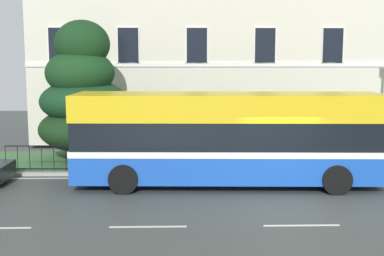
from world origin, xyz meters
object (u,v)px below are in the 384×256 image
single_decker_bus (228,137)px  litter_bin (310,150)px  georgian_townhouse (223,27)px  evergreen_tree (85,100)px

single_decker_bus → litter_bin: size_ratio=8.91×
single_decker_bus → litter_bin: 4.55m
georgian_townhouse → single_decker_bus: 12.52m
georgian_townhouse → evergreen_tree: bearing=-129.8°
georgian_townhouse → litter_bin: (2.72, -9.00, -5.34)m
evergreen_tree → litter_bin: (9.10, -1.34, -1.89)m
single_decker_bus → litter_bin: (3.54, 2.71, -0.95)m
single_decker_bus → evergreen_tree: bearing=146.2°
evergreen_tree → single_decker_bus: size_ratio=0.55×
evergreen_tree → litter_bin: size_ratio=4.89×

